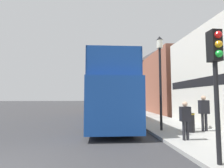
% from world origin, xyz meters
% --- Properties ---
extents(ground_plane, '(144.00, 144.00, 0.00)m').
position_xyz_m(ground_plane, '(0.00, 21.00, 0.00)').
color(ground_plane, '#333335').
extents(sidewalk, '(3.64, 108.00, 0.14)m').
position_xyz_m(sidewalk, '(7.30, 18.00, 0.07)').
color(sidewalk, '#999993').
rests_on(sidewalk, ground_plane).
extents(brick_terrace_rear, '(6.00, 24.99, 9.45)m').
position_xyz_m(brick_terrace_rear, '(12.12, 23.10, 4.73)').
color(brick_terrace_rear, '#935642').
rests_on(brick_terrace_rear, ground_plane).
extents(tour_bus, '(2.90, 11.32, 4.18)m').
position_xyz_m(tour_bus, '(3.65, 8.24, 1.83)').
color(tour_bus, '#19479E').
rests_on(tour_bus, ground_plane).
extents(parked_car_ahead_of_bus, '(1.99, 4.46, 1.32)m').
position_xyz_m(parked_car_ahead_of_bus, '(4.33, 16.48, 0.62)').
color(parked_car_ahead_of_bus, maroon).
rests_on(parked_car_ahead_of_bus, ground_plane).
extents(pedestrian_second, '(0.41, 0.22, 1.56)m').
position_xyz_m(pedestrian_second, '(6.32, 2.19, 1.08)').
color(pedestrian_second, '#232328').
rests_on(pedestrian_second, sidewalk).
extents(pedestrian_third, '(0.48, 0.26, 1.82)m').
position_xyz_m(pedestrian_third, '(8.27, 3.92, 1.24)').
color(pedestrian_third, '#232328').
rests_on(pedestrian_third, sidewalk).
extents(traffic_signal, '(0.28, 0.42, 3.54)m').
position_xyz_m(traffic_signal, '(5.85, -0.38, 2.74)').
color(traffic_signal, black).
rests_on(traffic_signal, sidewalk).
extents(lamp_post_nearest, '(0.35, 0.35, 5.09)m').
position_xyz_m(lamp_post_nearest, '(6.15, 4.37, 3.62)').
color(lamp_post_nearest, black).
rests_on(lamp_post_nearest, sidewalk).
extents(lamp_post_second, '(0.35, 0.35, 5.06)m').
position_xyz_m(lamp_post_second, '(6.11, 12.80, 3.60)').
color(lamp_post_second, black).
rests_on(lamp_post_second, sidewalk).
extents(litter_bin, '(0.48, 0.48, 0.94)m').
position_xyz_m(litter_bin, '(7.40, 3.76, 0.64)').
color(litter_bin, black).
rests_on(litter_bin, sidewalk).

